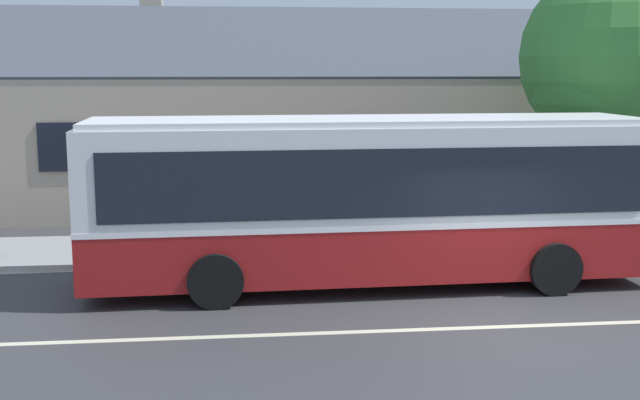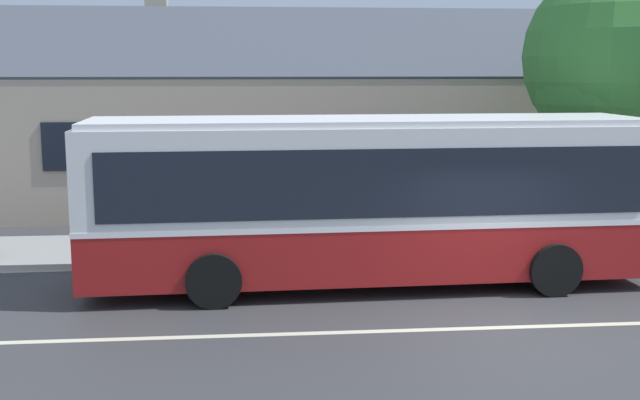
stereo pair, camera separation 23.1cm
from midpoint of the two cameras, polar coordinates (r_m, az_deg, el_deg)
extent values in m
plane|color=#38383A|center=(13.76, 13.24, -8.75)|extent=(300.00, 300.00, 0.00)
cube|color=gray|center=(19.30, 7.36, -3.11)|extent=(60.00, 3.00, 0.15)
cube|color=beige|center=(13.76, 13.24, -8.73)|extent=(60.00, 0.16, 0.01)
cube|color=tan|center=(26.83, 3.91, 4.51)|extent=(26.83, 9.06, 3.92)
cube|color=#424751|center=(24.52, 4.93, 11.15)|extent=(27.43, 4.60, 2.31)
cube|color=#424751|center=(28.97, 3.18, 10.89)|extent=(27.43, 4.60, 2.31)
cube|color=black|center=(22.36, -18.34, 3.59)|extent=(1.10, 0.06, 1.30)
cube|color=black|center=(22.35, 5.96, 4.02)|extent=(1.10, 0.06, 1.30)
cube|color=#4C3323|center=(23.65, 15.49, 1.32)|extent=(1.00, 0.06, 2.10)
cube|color=maroon|center=(15.79, 2.93, -3.18)|extent=(10.88, 2.82, 1.04)
cube|color=white|center=(15.67, 2.95, -1.14)|extent=(10.90, 2.84, 0.10)
cube|color=silver|center=(15.53, 2.98, 2.20)|extent=(10.88, 2.82, 1.74)
cube|color=silver|center=(15.44, 3.01, 5.63)|extent=(10.66, 2.69, 0.12)
cube|color=black|center=(16.78, 2.16, 2.40)|extent=(9.94, 0.33, 1.24)
cube|color=black|center=(14.32, 3.93, 1.17)|extent=(9.94, 0.33, 1.24)
cube|color=black|center=(17.40, 20.82, 2.04)|extent=(0.11, 2.20, 1.24)
cube|color=black|center=(17.32, 20.98, 4.77)|extent=(0.09, 1.75, 0.24)
cube|color=black|center=(17.70, 20.54, -3.70)|extent=(0.15, 2.50, 0.28)
cube|color=#B21919|center=(16.83, -2.41, -2.38)|extent=(3.03, 0.12, 0.73)
cube|color=black|center=(18.08, 15.42, 0.51)|extent=(0.90, 0.06, 2.53)
cylinder|color=black|center=(17.93, 12.75, -2.84)|extent=(1.01, 0.31, 1.00)
cylinder|color=black|center=(15.68, 15.96, -4.73)|extent=(1.01, 0.31, 1.00)
cylinder|color=black|center=(16.80, -7.91, -3.52)|extent=(1.01, 0.31, 1.00)
cylinder|color=black|center=(14.37, -7.90, -5.72)|extent=(1.01, 0.31, 1.00)
cylinder|color=#4C3828|center=(21.22, 19.54, 1.45)|extent=(0.42, 0.42, 2.99)
sphere|color=#387A33|center=(21.04, 19.99, 9.56)|extent=(4.62, 4.62, 4.62)
sphere|color=#387A33|center=(20.60, 18.95, 7.71)|extent=(3.28, 3.28, 3.28)
camera|label=1|loc=(0.12, -90.40, -0.07)|focal=45.00mm
camera|label=2|loc=(0.12, 89.60, 0.07)|focal=45.00mm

